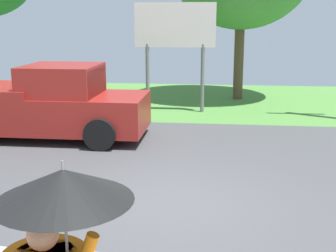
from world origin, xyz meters
TOP-DOWN VIEW (x-y plane):
  - ground_plane at (0.00, 2.95)m, footprint 40.00×22.00m
  - pickup_truck at (-3.75, 3.99)m, footprint 5.20×2.28m
  - roadside_billboard at (-0.80, 7.71)m, footprint 2.60×0.12m

SIDE VIEW (x-z plane):
  - ground_plane at x=0.00m, z-range -0.15..0.05m
  - pickup_truck at x=-3.75m, z-range -0.07..1.81m
  - roadside_billboard at x=-0.80m, z-range 0.80..4.30m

